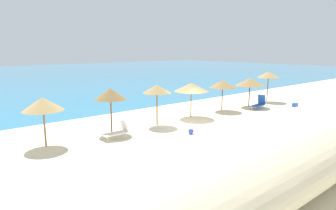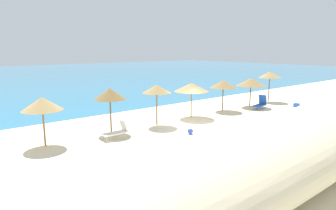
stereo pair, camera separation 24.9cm
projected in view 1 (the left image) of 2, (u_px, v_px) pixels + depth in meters
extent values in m
plane|color=beige|center=(195.00, 125.00, 19.85)|extent=(160.00, 160.00, 0.00)
cube|color=teal|center=(20.00, 77.00, 54.50)|extent=(160.00, 78.05, 0.01)
cylinder|color=brown|center=(45.00, 127.00, 15.38)|extent=(0.10, 0.10, 2.08)
cone|color=tan|center=(43.00, 104.00, 15.14)|extent=(2.09, 2.09, 0.70)
cylinder|color=brown|center=(111.00, 115.00, 17.83)|extent=(0.09, 0.09, 2.24)
cone|color=olive|center=(110.00, 94.00, 17.58)|extent=(1.92, 1.92, 0.69)
cylinder|color=brown|center=(157.00, 108.00, 19.71)|extent=(0.09, 0.09, 2.35)
cone|color=#9E7F4C|center=(157.00, 89.00, 19.47)|extent=(1.91, 1.91, 0.55)
cylinder|color=brown|center=(191.00, 103.00, 22.04)|extent=(0.08, 0.08, 2.12)
cone|color=tan|center=(191.00, 87.00, 21.81)|extent=(2.56, 2.56, 0.62)
cylinder|color=brown|center=(222.00, 98.00, 24.45)|extent=(0.08, 0.08, 2.07)
cone|color=olive|center=(223.00, 84.00, 24.22)|extent=(2.22, 2.22, 0.64)
cylinder|color=brown|center=(249.00, 95.00, 26.18)|extent=(0.09, 0.09, 2.02)
cone|color=olive|center=(250.00, 82.00, 25.95)|extent=(2.56, 2.56, 0.69)
cylinder|color=brown|center=(268.00, 89.00, 28.76)|extent=(0.09, 0.09, 2.48)
cone|color=#9E7F4C|center=(269.00, 74.00, 28.50)|extent=(2.11, 2.11, 0.62)
cube|color=white|center=(115.00, 134.00, 16.74)|extent=(1.41, 0.60, 0.07)
cube|color=white|center=(125.00, 126.00, 17.10)|extent=(0.24, 0.60, 0.64)
cylinder|color=silver|center=(103.00, 138.00, 16.59)|extent=(0.04, 0.04, 0.29)
cylinder|color=silver|center=(107.00, 140.00, 16.21)|extent=(0.04, 0.04, 0.29)
cylinder|color=silver|center=(122.00, 134.00, 17.34)|extent=(0.04, 0.04, 0.29)
cylinder|color=silver|center=(126.00, 136.00, 16.96)|extent=(0.04, 0.04, 0.29)
cube|color=blue|center=(258.00, 105.00, 25.28)|extent=(1.60, 0.92, 0.07)
cube|color=blue|center=(262.00, 99.00, 25.73)|extent=(0.35, 0.71, 0.85)
cylinder|color=silver|center=(251.00, 108.00, 25.01)|extent=(0.04, 0.04, 0.26)
cylinder|color=silver|center=(258.00, 109.00, 24.65)|extent=(0.04, 0.04, 0.26)
cylinder|color=silver|center=(258.00, 106.00, 25.97)|extent=(0.04, 0.04, 0.26)
cylinder|color=silver|center=(264.00, 107.00, 25.61)|extent=(0.04, 0.04, 0.26)
sphere|color=blue|center=(191.00, 131.00, 17.80)|extent=(0.35, 0.35, 0.35)
cube|color=blue|center=(295.00, 105.00, 26.20)|extent=(0.47, 0.43, 0.34)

